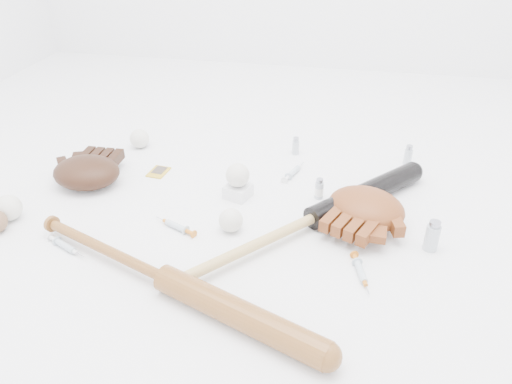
% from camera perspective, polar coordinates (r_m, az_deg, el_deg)
% --- Properties ---
extents(bat_dark, '(0.68, 0.75, 0.07)m').
position_cam_1_polar(bat_dark, '(1.45, 6.63, -2.93)').
color(bat_dark, black).
rests_on(bat_dark, ground).
extents(bat_wood, '(0.88, 0.40, 0.07)m').
position_cam_1_polar(bat_wood, '(1.25, -10.25, -9.73)').
color(bat_wood, brown).
rests_on(bat_wood, ground).
extents(glove_dark, '(0.27, 0.27, 0.09)m').
position_cam_1_polar(glove_dark, '(1.73, -18.81, 2.20)').
color(glove_dark, black).
rests_on(glove_dark, ground).
extents(glove_tan, '(0.36, 0.36, 0.10)m').
position_cam_1_polar(glove_tan, '(1.49, 12.48, -1.72)').
color(glove_tan, '#683013').
rests_on(glove_tan, ground).
extents(trading_card, '(0.07, 0.09, 0.00)m').
position_cam_1_polar(trading_card, '(1.76, -11.08, 2.26)').
color(trading_card, gold).
rests_on(trading_card, ground).
extents(pedestal, '(0.09, 0.09, 0.04)m').
position_cam_1_polar(pedestal, '(1.59, -2.07, 0.11)').
color(pedestal, white).
rests_on(pedestal, ground).
extents(baseball_on_pedestal, '(0.08, 0.08, 0.08)m').
position_cam_1_polar(baseball_on_pedestal, '(1.56, -2.11, 1.94)').
color(baseball_on_pedestal, silver).
rests_on(baseball_on_pedestal, pedestal).
extents(baseball_left, '(0.08, 0.08, 0.08)m').
position_cam_1_polar(baseball_left, '(1.64, -26.44, -1.63)').
color(baseball_left, silver).
rests_on(baseball_left, ground).
extents(baseball_upper, '(0.07, 0.07, 0.07)m').
position_cam_1_polar(baseball_upper, '(1.94, -13.18, 5.97)').
color(baseball_upper, silver).
rests_on(baseball_upper, ground).
extents(baseball_mid, '(0.07, 0.07, 0.07)m').
position_cam_1_polar(baseball_mid, '(1.43, -2.89, -3.23)').
color(baseball_mid, silver).
rests_on(baseball_mid, ground).
extents(syringe_0, '(0.16, 0.10, 0.02)m').
position_cam_1_polar(syringe_0, '(1.47, -20.95, -5.78)').
color(syringe_0, '#ADBCC6').
rests_on(syringe_0, ground).
extents(syringe_1, '(0.16, 0.09, 0.02)m').
position_cam_1_polar(syringe_1, '(1.46, -9.10, -3.87)').
color(syringe_1, '#ADBCC6').
rests_on(syringe_1, ground).
extents(syringe_2, '(0.08, 0.17, 0.02)m').
position_cam_1_polar(syringe_2, '(1.72, 4.29, 2.29)').
color(syringe_2, '#ADBCC6').
rests_on(syringe_2, ground).
extents(syringe_3, '(0.07, 0.17, 0.02)m').
position_cam_1_polar(syringe_3, '(1.31, 11.88, -8.91)').
color(syringe_3, '#ADBCC6').
rests_on(syringe_3, ground).
extents(vial_0, '(0.03, 0.03, 0.07)m').
position_cam_1_polar(vial_0, '(1.85, 4.56, 5.29)').
color(vial_0, '#ACB5BD').
rests_on(vial_0, ground).
extents(vial_1, '(0.03, 0.03, 0.07)m').
position_cam_1_polar(vial_1, '(1.85, 17.01, 4.09)').
color(vial_1, '#ACB5BD').
rests_on(vial_1, ground).
extents(vial_2, '(0.03, 0.03, 0.07)m').
position_cam_1_polar(vial_2, '(1.59, 7.23, 0.40)').
color(vial_2, '#ACB5BD').
rests_on(vial_2, ground).
extents(vial_3, '(0.04, 0.04, 0.09)m').
position_cam_1_polar(vial_3, '(1.43, 19.51, -4.71)').
color(vial_3, '#ACB5BD').
rests_on(vial_3, ground).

